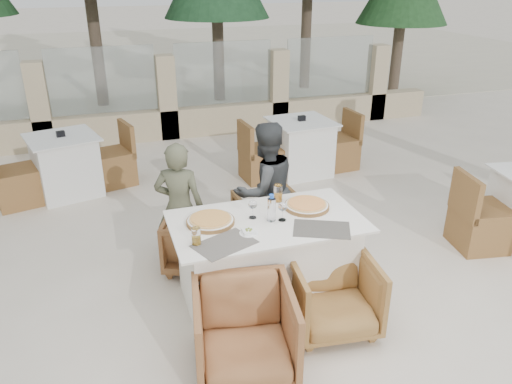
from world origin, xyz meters
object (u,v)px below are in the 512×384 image
object	(u,v)px
armchair_near_right	(333,294)
armchair_far_left	(198,241)
pizza_left	(210,220)
beer_glass_left	(196,236)
armchair_far_right	(269,220)
water_bottle	(272,208)
beer_glass_right	(278,193)
armchair_near_left	(244,332)
diner_left	(180,207)
bg_table_a	(66,165)
pizza_right	(307,205)
wine_glass_centre	(253,208)
diner_right	(265,190)
olive_dish	(249,231)
wine_glass_near	(282,210)
dining_table	(267,260)
bg_table_b	(301,147)

from	to	relation	value
armchair_near_right	armchair_far_left	bearing A→B (deg)	130.84
pizza_left	armchair_near_right	xyz separation A→B (m)	(0.83, -0.62, -0.49)
beer_glass_left	armchair_far_right	world-z (taller)	beer_glass_left
water_bottle	beer_glass_right	xyz separation A→B (m)	(0.18, 0.34, -0.04)
beer_glass_left	armchair_near_left	distance (m)	0.78
armchair_far_left	armchair_near_right	distance (m)	1.48
diner_left	armchair_far_right	bearing A→B (deg)	-148.84
bg_table_a	armchair_far_left	bearing A→B (deg)	-76.11
armchair_near_right	diner_left	size ratio (longest dim) A/B	0.53
diner_left	pizza_left	bearing A→B (deg)	126.43
pizza_right	armchair_near_right	distance (m)	0.81
armchair_far_left	wine_glass_centre	bearing A→B (deg)	143.59
armchair_far_right	bg_table_a	world-z (taller)	bg_table_a
armchair_far_right	diner_right	xyz separation A→B (m)	(-0.08, -0.11, 0.40)
bg_table_a	beer_glass_left	bearing A→B (deg)	-86.36
pizza_left	bg_table_a	xyz separation A→B (m)	(-1.24, 2.84, -0.41)
water_bottle	olive_dish	distance (m)	0.30
wine_glass_centre	wine_glass_near	xyz separation A→B (m)	(0.22, -0.12, 0.00)
beer_glass_right	armchair_near_right	bearing A→B (deg)	-79.42
wine_glass_centre	diner_right	bearing A→B (deg)	63.27
wine_glass_near	bg_table_a	distance (m)	3.52
beer_glass_left	beer_glass_right	xyz separation A→B (m)	(0.85, 0.53, 0.01)
beer_glass_right	armchair_near_left	xyz separation A→B (m)	(-0.65, -1.09, -0.52)
wine_glass_centre	beer_glass_right	size ratio (longest dim) A/B	1.19
bg_table_a	armchair_near_right	bearing A→B (deg)	-74.13
pizza_right	water_bottle	size ratio (longest dim) A/B	1.65
dining_table	diner_right	world-z (taller)	diner_right
wine_glass_centre	beer_glass_left	bearing A→B (deg)	-151.83
diner_left	bg_table_b	world-z (taller)	diner_left
pizza_right	diner_right	distance (m)	0.67
armchair_near_left	diner_right	bearing A→B (deg)	75.80
wine_glass_centre	armchair_far_left	distance (m)	0.92
pizza_right	armchair_far_right	bearing A→B (deg)	96.47
diner_right	bg_table_a	size ratio (longest dim) A/B	0.84
armchair_near_right	diner_left	distance (m)	1.64
armchair_far_left	armchair_far_right	world-z (taller)	armchair_far_right
beer_glass_right	olive_dish	distance (m)	0.66
pizza_left	armchair_near_left	world-z (taller)	pizza_left
wine_glass_centre	beer_glass_left	distance (m)	0.61
wine_glass_centre	armchair_near_left	xyz separation A→B (m)	(-0.33, -0.85, -0.53)
beer_glass_left	armchair_far_right	bearing A→B (deg)	48.33
beer_glass_right	armchair_far_left	bearing A→B (deg)	151.34
beer_glass_left	olive_dish	world-z (taller)	beer_glass_left
dining_table	armchair_near_right	bearing A→B (deg)	-54.72
wine_glass_near	beer_glass_left	xyz separation A→B (m)	(-0.76, -0.17, -0.02)
pizza_left	armchair_far_left	size ratio (longest dim) A/B	0.65
armchair_far_left	diner_left	distance (m)	0.39
armchair_near_left	bg_table_b	world-z (taller)	bg_table_b
pizza_right	wine_glass_centre	bearing A→B (deg)	-175.62
wine_glass_near	olive_dish	world-z (taller)	wine_glass_near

